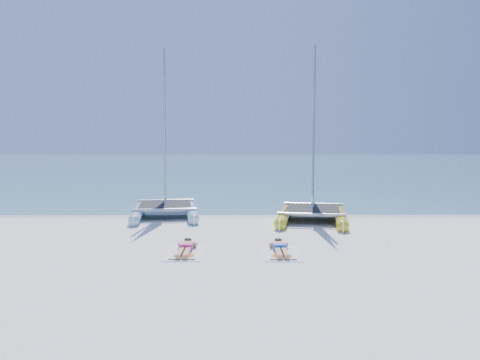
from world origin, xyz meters
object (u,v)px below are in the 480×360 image
object	(u,v)px
catamaran_yellow	(313,161)
sunbather_a	(186,248)
sunbather_b	(280,248)
towel_a	(185,253)
towel_b	(281,253)
catamaran_blue	(165,163)

from	to	relation	value
catamaran_yellow	sunbather_a	xyz separation A→B (m)	(-4.49, -5.91, -2.17)
sunbather_a	sunbather_b	xyz separation A→B (m)	(2.62, -0.04, 0.00)
catamaran_yellow	sunbather_a	world-z (taller)	catamaran_yellow
sunbather_b	towel_a	bearing A→B (deg)	-176.70
catamaran_yellow	towel_b	xyz separation A→B (m)	(-1.87, -6.14, -2.28)
towel_a	sunbather_b	bearing A→B (deg)	3.30
catamaran_yellow	catamaran_blue	bearing A→B (deg)	-177.13
towel_a	sunbather_b	size ratio (longest dim) A/B	1.07
catamaran_yellow	sunbather_b	xyz separation A→B (m)	(-1.87, -5.95, -2.17)
towel_a	sunbather_b	world-z (taller)	sunbather_b
towel_a	towel_b	distance (m)	2.62
towel_a	towel_b	xyz separation A→B (m)	(2.62, -0.04, 0.00)
catamaran_yellow	sunbather_b	world-z (taller)	catamaran_yellow
towel_b	catamaran_blue	bearing A→B (deg)	121.23
towel_b	towel_a	bearing A→B (deg)	179.10
sunbather_a	towel_b	bearing A→B (deg)	-5.09
catamaran_yellow	sunbather_a	distance (m)	7.73
towel_a	towel_b	world-z (taller)	same
catamaran_blue	sunbather_b	world-z (taller)	catamaran_blue
catamaran_blue	catamaran_yellow	size ratio (longest dim) A/B	1.02
catamaran_blue	sunbather_a	size ratio (longest dim) A/B	4.28
catamaran_blue	towel_a	world-z (taller)	catamaran_blue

